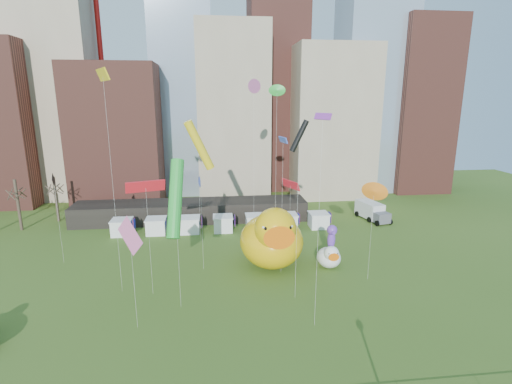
{
  "coord_description": "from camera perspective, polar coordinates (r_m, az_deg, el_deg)",
  "views": [
    {
      "loc": [
        -0.3,
        -20.23,
        19.87
      ],
      "look_at": [
        3.33,
        11.73,
        12.0
      ],
      "focal_mm": 27.0,
      "sensor_mm": 36.0,
      "label": 1
    }
  ],
  "objects": [
    {
      "name": "kite_2",
      "position": [
        51.16,
        -27.77,
        1.26
      ],
      "size": [
        0.31,
        1.61,
        11.37
      ],
      "color": "silver",
      "rests_on": "ground"
    },
    {
      "name": "kite_1",
      "position": [
        34.13,
        -18.15,
        -6.31
      ],
      "size": [
        2.51,
        2.41,
        10.35
      ],
      "color": "silver",
      "rests_on": "ground"
    },
    {
      "name": "kite_13",
      "position": [
        42.04,
        4.04,
        7.47
      ],
      "size": [
        0.72,
        2.14,
        15.81
      ],
      "color": "silver",
      "rests_on": "ground"
    },
    {
      "name": "kite_10",
      "position": [
        36.08,
        6.43,
        8.19
      ],
      "size": [
        1.79,
        0.53,
        17.99
      ],
      "color": "silver",
      "rests_on": "ground"
    },
    {
      "name": "kite_9",
      "position": [
        51.35,
        -0.34,
        15.32
      ],
      "size": [
        1.41,
        1.51,
        22.27
      ],
      "color": "silver",
      "rests_on": "ground"
    },
    {
      "name": "kite_11",
      "position": [
        44.29,
        3.12,
        14.54
      ],
      "size": [
        1.26,
        0.48,
        21.34
      ],
      "color": "silver",
      "rests_on": "ground"
    },
    {
      "name": "kite_5",
      "position": [
        53.05,
        -8.46,
        1.46
      ],
      "size": [
        0.43,
        1.56,
        9.52
      ],
      "color": "silver",
      "rests_on": "ground"
    },
    {
      "name": "kite_0",
      "position": [
        53.18,
        5.14,
        1.12
      ],
      "size": [
        1.98,
        3.84,
        8.91
      ],
      "color": "silver",
      "rests_on": "ground"
    },
    {
      "name": "skyline",
      "position": [
        81.34,
        -4.85,
        14.81
      ],
      "size": [
        101.0,
        23.0,
        68.0
      ],
      "color": "brown",
      "rests_on": "ground"
    },
    {
      "name": "small_duck",
      "position": [
        47.55,
        10.82,
        -9.38
      ],
      "size": [
        2.96,
        3.95,
        3.02
      ],
      "rotation": [
        0.0,
        0.0,
        -0.03
      ],
      "color": "white",
      "rests_on": "ground"
    },
    {
      "name": "kite_7",
      "position": [
        31.27,
        9.85,
        10.28
      ],
      "size": [
        1.09,
        1.64,
        18.74
      ],
      "color": "silver",
      "rests_on": "ground"
    },
    {
      "name": "kite_6",
      "position": [
        42.91,
        17.09,
        0.07
      ],
      "size": [
        1.57,
        1.56,
        11.17
      ],
      "color": "silver",
      "rests_on": "ground"
    },
    {
      "name": "seahorse_green",
      "position": [
        45.79,
        3.88,
        -5.61
      ],
      "size": [
        1.72,
        1.91,
        6.33
      ],
      "rotation": [
        0.0,
        0.0,
        -0.42
      ],
      "color": "silver",
      "rests_on": "ground"
    },
    {
      "name": "box_truck",
      "position": [
        67.35,
        16.75,
        -2.7
      ],
      "size": [
        3.98,
        7.14,
        2.87
      ],
      "rotation": [
        0.0,
        0.0,
        0.23
      ],
      "color": "silver",
      "rests_on": "ground"
    },
    {
      "name": "big_duck",
      "position": [
        45.98,
        2.42,
        -6.87
      ],
      "size": [
        7.62,
        10.35,
        8.03
      ],
      "rotation": [
        0.0,
        0.0,
        -0.0
      ],
      "color": "#E9B20B",
      "rests_on": "ground"
    },
    {
      "name": "kite_3",
      "position": [
        35.81,
        -11.85,
        -0.96
      ],
      "size": [
        1.83,
        4.31,
        14.51
      ],
      "color": "silver",
      "rests_on": "ground"
    },
    {
      "name": "kite_4",
      "position": [
        39.69,
        -21.74,
        15.69
      ],
      "size": [
        2.08,
        3.56,
        22.55
      ],
      "color": "silver",
      "rests_on": "ground"
    },
    {
      "name": "kite_8",
      "position": [
        38.95,
        -16.05,
        0.76
      ],
      "size": [
        3.75,
        1.64,
        12.08
      ],
      "color": "silver",
      "rests_on": "ground"
    },
    {
      "name": "seahorse_purple",
      "position": [
        47.93,
        11.14,
        -6.56
      ],
      "size": [
        1.35,
        1.64,
        5.0
      ],
      "rotation": [
        0.0,
        0.0,
        -0.08
      ],
      "color": "silver",
      "rests_on": "ground"
    },
    {
      "name": "vendor_tents",
      "position": [
        59.29,
        -4.89,
        -4.76
      ],
      "size": [
        33.24,
        2.8,
        2.4
      ],
      "color": "white",
      "rests_on": "ground"
    },
    {
      "name": "kite_12",
      "position": [
        43.26,
        -8.41,
        6.85
      ],
      "size": [
        3.48,
        1.96,
        17.63
      ],
      "color": "silver",
      "rests_on": "ground"
    },
    {
      "name": "bare_trees",
      "position": [
        69.54,
        -31.71,
        -1.53
      ],
      "size": [
        8.44,
        6.44,
        8.5
      ],
      "color": "#382B21",
      "rests_on": "ground"
    },
    {
      "name": "pavilion",
      "position": [
        64.96,
        -9.49,
        -2.78
      ],
      "size": [
        38.0,
        6.0,
        3.2
      ],
      "primitive_type": "cube",
      "color": "black",
      "rests_on": "ground"
    }
  ]
}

